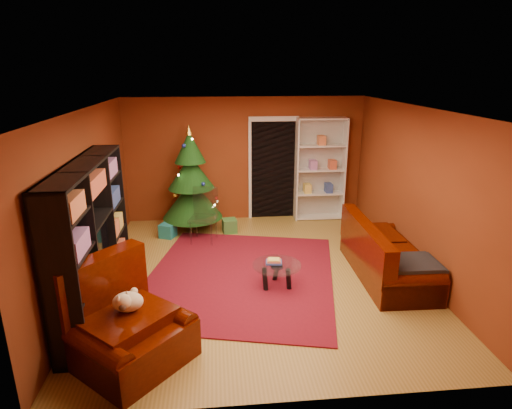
{
  "coord_description": "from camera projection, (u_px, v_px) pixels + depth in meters",
  "views": [
    {
      "loc": [
        -0.65,
        -6.13,
        3.15
      ],
      "look_at": [
        0.0,
        0.4,
        1.05
      ],
      "focal_mm": 30.0,
      "sensor_mm": 36.0,
      "label": 1
    }
  ],
  "objects": [
    {
      "name": "coffee_table",
      "position": [
        277.0,
        275.0,
        6.39
      ],
      "size": [
        0.82,
        0.82,
        0.46
      ],
      "primitive_type": null,
      "rotation": [
        0.0,
        0.0,
        -0.14
      ],
      "color": "gray",
      "rests_on": "rug"
    },
    {
      "name": "gift_box_green",
      "position": [
        230.0,
        226.0,
        8.57
      ],
      "size": [
        0.31,
        0.31,
        0.27
      ],
      "primitive_type": "cube",
      "rotation": [
        0.0,
        0.0,
        0.15
      ],
      "color": "#357530",
      "rests_on": "floor"
    },
    {
      "name": "acrylic_chair",
      "position": [
        203.0,
        219.0,
        7.97
      ],
      "size": [
        0.59,
        0.62,
        0.93
      ],
      "primitive_type": null,
      "rotation": [
        0.0,
        0.0,
        -0.24
      ],
      "color": "#66605B",
      "rests_on": "rug"
    },
    {
      "name": "ceiling",
      "position": [
        259.0,
        107.0,
        6.04
      ],
      "size": [
        5.0,
        5.5,
        0.05
      ],
      "primitive_type": "cube",
      "color": "silver",
      "rests_on": "wall_back"
    },
    {
      "name": "floor",
      "position": [
        258.0,
        276.0,
        6.84
      ],
      "size": [
        5.0,
        5.5,
        0.05
      ],
      "primitive_type": "cube",
      "color": "olive",
      "rests_on": "ground"
    },
    {
      "name": "gift_box_red",
      "position": [
        205.0,
        217.0,
        9.18
      ],
      "size": [
        0.22,
        0.22,
        0.2
      ],
      "primitive_type": "cube",
      "rotation": [
        0.0,
        0.0,
        -0.11
      ],
      "color": "maroon",
      "rests_on": "floor"
    },
    {
      "name": "rug",
      "position": [
        240.0,
        276.0,
        6.77
      ],
      "size": [
        3.55,
        3.91,
        0.02
      ],
      "primitive_type": "cube",
      "rotation": [
        0.0,
        0.0,
        -0.23
      ],
      "color": "maroon",
      "rests_on": "floor"
    },
    {
      "name": "gift_box_teal",
      "position": [
        168.0,
        230.0,
        8.31
      ],
      "size": [
        0.35,
        0.35,
        0.27
      ],
      "primitive_type": "cube",
      "rotation": [
        0.0,
        0.0,
        -0.4
      ],
      "color": "teal",
      "rests_on": "floor"
    },
    {
      "name": "white_bookshelf",
      "position": [
        320.0,
        170.0,
        9.09
      ],
      "size": [
        1.04,
        0.39,
        2.24
      ],
      "primitive_type": null,
      "rotation": [
        0.0,
        0.0,
        -0.02
      ],
      "color": "white",
      "rests_on": "floor"
    },
    {
      "name": "wall_right",
      "position": [
        419.0,
        192.0,
        6.68
      ],
      "size": [
        0.05,
        5.5,
        2.6
      ],
      "primitive_type": "cube",
      "color": "maroon",
      "rests_on": "ground"
    },
    {
      "name": "sofa",
      "position": [
        388.0,
        249.0,
        6.68
      ],
      "size": [
        0.99,
        2.1,
        0.9
      ],
      "primitive_type": null,
      "rotation": [
        0.0,
        0.0,
        1.55
      ],
      "color": "#3A0A00",
      "rests_on": "rug"
    },
    {
      "name": "media_unit",
      "position": [
        92.0,
        239.0,
        5.58
      ],
      "size": [
        0.44,
        2.66,
        2.03
      ],
      "primitive_type": null,
      "rotation": [
        0.0,
        0.0,
        0.01
      ],
      "color": "black",
      "rests_on": "floor"
    },
    {
      "name": "dog",
      "position": [
        128.0,
        302.0,
        4.69
      ],
      "size": [
        0.49,
        0.5,
        0.31
      ],
      "primitive_type": null,
      "rotation": [
        0.0,
        0.0,
        0.84
      ],
      "color": "#F3E3BC",
      "rests_on": "armchair"
    },
    {
      "name": "wall_back",
      "position": [
        245.0,
        159.0,
        9.07
      ],
      "size": [
        5.0,
        0.05,
        2.6
      ],
      "primitive_type": "cube",
      "color": "maroon",
      "rests_on": "ground"
    },
    {
      "name": "christmas_tree",
      "position": [
        191.0,
        180.0,
        8.45
      ],
      "size": [
        1.29,
        1.29,
        2.14
      ],
      "primitive_type": null,
      "rotation": [
        0.0,
        0.0,
        0.07
      ],
      "color": "#0F380F",
      "rests_on": "floor"
    },
    {
      "name": "wall_left",
      "position": [
        86.0,
        202.0,
        6.2
      ],
      "size": [
        0.05,
        5.5,
        2.6
      ],
      "primitive_type": "cube",
      "color": "maroon",
      "rests_on": "ground"
    },
    {
      "name": "armchair",
      "position": [
        129.0,
        324.0,
        4.7
      ],
      "size": [
        1.71,
        1.71,
        0.95
      ],
      "primitive_type": null,
      "rotation": [
        0.0,
        0.0,
        0.84
      ],
      "color": "#3A0A00",
      "rests_on": "rug"
    },
    {
      "name": "doorway",
      "position": [
        273.0,
        171.0,
        9.16
      ],
      "size": [
        1.06,
        0.6,
        2.16
      ],
      "primitive_type": null,
      "color": "black",
      "rests_on": "floor"
    }
  ]
}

